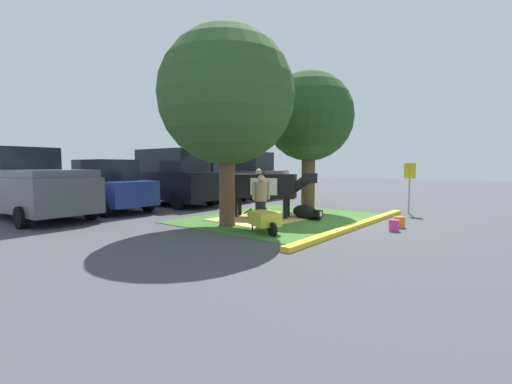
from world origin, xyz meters
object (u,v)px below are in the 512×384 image
shade_tree_left (226,97)px  person_visitor_near (286,190)px  shade_tree_right (309,117)px  hatchback_white (209,182)px  person_handler (259,189)px  sedan_blue (106,186)px  suv_dark_grey (242,175)px  wheelbarrow (265,219)px  suv_black (172,177)px  cow_holstein (265,186)px  calf_lying (306,212)px  bucket_pink (394,225)px  parking_sign (410,178)px  pickup_truck_maroon (33,186)px  bucket_orange (400,222)px  person_visitor_far (261,200)px

shade_tree_left → person_visitor_near: shade_tree_left is taller
shade_tree_right → hatchback_white: shade_tree_right is taller
shade_tree_left → shade_tree_right: (4.43, -0.17, -0.12)m
shade_tree_left → person_handler: size_ratio=3.44×
sedan_blue → suv_dark_grey: suv_dark_grey is taller
wheelbarrow → hatchback_white: hatchback_white is taller
suv_black → hatchback_white: bearing=4.2°
shade_tree_left → suv_black: (2.39, 5.65, -2.50)m
cow_holstein → calf_lying: bearing=-62.0°
calf_lying → bucket_pink: size_ratio=4.19×
person_handler → suv_dark_grey: suv_dark_grey is taller
sedan_blue → hatchback_white: bearing=-2.0°
person_handler → wheelbarrow: person_handler is taller
bucket_pink → suv_dark_grey: size_ratio=0.07×
parking_sign → suv_dark_grey: size_ratio=0.41×
wheelbarrow → pickup_truck_maroon: 8.23m
shade_tree_left → shade_tree_right: shade_tree_left is taller
person_visitor_near → bucket_pink: size_ratio=5.12×
bucket_pink → suv_dark_grey: 11.29m
calf_lying → person_visitor_near: bearing=57.7°
person_visitor_near → pickup_truck_maroon: 8.78m
cow_holstein → bucket_orange: (1.03, -4.14, -0.92)m
cow_holstein → bucket_orange: 4.36m
suv_black → shade_tree_right: bearing=-70.7°
shade_tree_right → person_visitor_near: bearing=159.1°
person_visitor_far → suv_black: bearing=72.8°
sedan_blue → suv_black: (2.92, -0.37, 0.29)m
shade_tree_right → suv_dark_grey: bearing=63.3°
person_visitor_far → bucket_orange: 4.08m
person_handler → shade_tree_left: bearing=-158.7°
wheelbarrow → pickup_truck_maroon: size_ratio=0.28×
calf_lying → suv_black: size_ratio=0.29×
person_visitor_near → suv_black: suv_black is taller
cow_holstein → person_handler: bearing=46.0°
person_handler → person_visitor_near: person_handler is taller
shade_tree_left → pickup_truck_maroon: bearing=116.0°
cow_holstein → bucket_pink: size_ratio=9.34×
shade_tree_left → hatchback_white: shade_tree_left is taller
parking_sign → bucket_orange: parking_sign is taller
person_visitor_near → sedan_blue: sedan_blue is taller
calf_lying → person_visitor_far: person_visitor_far is taller
person_visitor_near → hatchback_white: (1.38, 5.62, 0.11)m
bucket_pink → cow_holstein: bearing=94.6°
calf_lying → hatchback_white: bearing=72.2°
person_handler → suv_black: bearing=97.7°
suv_black → wheelbarrow: bearing=-109.8°
person_visitor_near → person_visitor_far: (-3.12, -1.22, -0.06)m
shade_tree_right → suv_black: size_ratio=1.17×
cow_holstein → bucket_pink: bearing=-85.4°
cow_holstein → suv_black: size_ratio=0.64×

